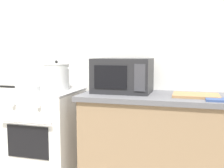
% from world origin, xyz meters
% --- Properties ---
extents(back_wall, '(4.40, 0.10, 2.50)m').
position_xyz_m(back_wall, '(0.30, 0.97, 1.25)').
color(back_wall, silver).
rests_on(back_wall, ground_plane).
extents(lower_cabinet_right, '(1.64, 0.56, 0.88)m').
position_xyz_m(lower_cabinet_right, '(0.90, 0.62, 0.44)').
color(lower_cabinet_right, '#8C7051').
rests_on(lower_cabinet_right, ground_plane).
extents(countertop_right, '(1.70, 0.60, 0.04)m').
position_xyz_m(countertop_right, '(0.90, 0.62, 0.90)').
color(countertop_right, '#59595E').
rests_on(countertop_right, lower_cabinet_right).
extents(stove, '(0.60, 0.64, 0.92)m').
position_xyz_m(stove, '(-0.35, 0.60, 0.46)').
color(stove, white).
rests_on(stove, ground_plane).
extents(stock_pot, '(0.33, 0.24, 0.28)m').
position_xyz_m(stock_pot, '(-0.26, 0.68, 1.05)').
color(stock_pot, silver).
rests_on(stock_pot, stove).
extents(frying_pan, '(0.42, 0.22, 0.05)m').
position_xyz_m(frying_pan, '(-0.47, 0.51, 0.95)').
color(frying_pan, silver).
rests_on(frying_pan, stove).
extents(microwave, '(0.50, 0.37, 0.30)m').
position_xyz_m(microwave, '(0.38, 0.68, 1.07)').
color(microwave, '#232326').
rests_on(microwave, countertop_right).
extents(cutting_board, '(0.36, 0.26, 0.02)m').
position_xyz_m(cutting_board, '(1.00, 0.60, 0.93)').
color(cutting_board, '#997047').
rests_on(cutting_board, countertop_right).
extents(oven_mitt, '(0.18, 0.14, 0.02)m').
position_xyz_m(oven_mitt, '(1.16, 0.44, 0.93)').
color(oven_mitt, '#33477A').
rests_on(oven_mitt, countertop_right).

